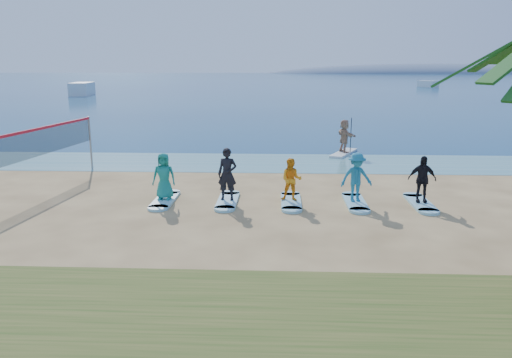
{
  "coord_description": "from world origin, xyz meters",
  "views": [
    {
      "loc": [
        -0.2,
        -14.09,
        4.78
      ],
      "look_at": [
        -0.95,
        2.0,
        1.1
      ],
      "focal_mm": 35.0,
      "sensor_mm": 36.0,
      "label": 1
    }
  ],
  "objects_px": {
    "student_2": "(291,180)",
    "surfboard_3": "(355,202)",
    "boat_offshore_b": "(428,87)",
    "surfboard_0": "(165,200)",
    "volleyball_net": "(32,144)",
    "student_3": "(356,177)",
    "paddleboarder": "(344,136)",
    "student_1": "(227,174)",
    "boat_offshore_a": "(83,95)",
    "surfboard_2": "(291,202)",
    "surfboard_4": "(420,203)",
    "surfboard_1": "(228,201)",
    "paddleboard": "(344,153)",
    "student_0": "(164,176)",
    "student_4": "(422,179)"
  },
  "relations": [
    {
      "from": "surfboard_0",
      "to": "student_3",
      "type": "distance_m",
      "value": 6.87
    },
    {
      "from": "paddleboard",
      "to": "surfboard_1",
      "type": "bearing_deg",
      "value": -93.91
    },
    {
      "from": "student_1",
      "to": "surfboard_3",
      "type": "distance_m",
      "value": 4.64
    },
    {
      "from": "surfboard_0",
      "to": "student_2",
      "type": "height_order",
      "value": "student_2"
    },
    {
      "from": "boat_offshore_b",
      "to": "student_2",
      "type": "height_order",
      "value": "student_2"
    },
    {
      "from": "student_0",
      "to": "student_3",
      "type": "bearing_deg",
      "value": 0.27
    },
    {
      "from": "student_0",
      "to": "surfboard_1",
      "type": "relative_size",
      "value": 0.76
    },
    {
      "from": "boat_offshore_a",
      "to": "student_1",
      "type": "bearing_deg",
      "value": -74.12
    },
    {
      "from": "surfboard_2",
      "to": "student_2",
      "type": "height_order",
      "value": "student_2"
    },
    {
      "from": "student_2",
      "to": "surfboard_3",
      "type": "relative_size",
      "value": 0.69
    },
    {
      "from": "boat_offshore_a",
      "to": "surfboard_1",
      "type": "relative_size",
      "value": 3.34
    },
    {
      "from": "paddleboarder",
      "to": "student_1",
      "type": "height_order",
      "value": "student_1"
    },
    {
      "from": "paddleboarder",
      "to": "student_3",
      "type": "xyz_separation_m",
      "value": [
        -0.85,
        -10.13,
        -0.06
      ]
    },
    {
      "from": "boat_offshore_b",
      "to": "volleyball_net",
      "type": "bearing_deg",
      "value": -137.08
    },
    {
      "from": "paddleboarder",
      "to": "student_1",
      "type": "distance_m",
      "value": 11.47
    },
    {
      "from": "surfboard_2",
      "to": "student_2",
      "type": "distance_m",
      "value": 0.8
    },
    {
      "from": "student_2",
      "to": "surfboard_0",
      "type": "bearing_deg",
      "value": -172.55
    },
    {
      "from": "surfboard_0",
      "to": "surfboard_1",
      "type": "height_order",
      "value": "same"
    },
    {
      "from": "student_1",
      "to": "boat_offshore_a",
      "type": "bearing_deg",
      "value": 121.53
    },
    {
      "from": "student_1",
      "to": "student_3",
      "type": "distance_m",
      "value": 4.54
    },
    {
      "from": "paddleboard",
      "to": "surfboard_0",
      "type": "distance_m",
      "value": 12.7
    },
    {
      "from": "paddleboarder",
      "to": "boat_offshore_a",
      "type": "bearing_deg",
      "value": 11.13
    },
    {
      "from": "surfboard_3",
      "to": "surfboard_0",
      "type": "bearing_deg",
      "value": 180.0
    },
    {
      "from": "surfboard_0",
      "to": "surfboard_1",
      "type": "xyz_separation_m",
      "value": [
        2.27,
        0.0,
        0.0
      ]
    },
    {
      "from": "paddleboard",
      "to": "boat_offshore_b",
      "type": "xyz_separation_m",
      "value": [
        29.46,
        87.36,
        -0.06
      ]
    },
    {
      "from": "boat_offshore_a",
      "to": "surfboard_2",
      "type": "xyz_separation_m",
      "value": [
        32.5,
        -63.55,
        0.04
      ]
    },
    {
      "from": "volleyball_net",
      "to": "student_3",
      "type": "relative_size",
      "value": 5.22
    },
    {
      "from": "paddleboarder",
      "to": "surfboard_2",
      "type": "distance_m",
      "value": 10.64
    },
    {
      "from": "volleyball_net",
      "to": "surfboard_3",
      "type": "height_order",
      "value": "volleyball_net"
    },
    {
      "from": "surfboard_0",
      "to": "student_0",
      "type": "relative_size",
      "value": 1.32
    },
    {
      "from": "volleyball_net",
      "to": "surfboard_0",
      "type": "relative_size",
      "value": 4.11
    },
    {
      "from": "student_4",
      "to": "surfboard_4",
      "type": "bearing_deg",
      "value": 0.0
    },
    {
      "from": "boat_offshore_a",
      "to": "student_1",
      "type": "distance_m",
      "value": 70.39
    },
    {
      "from": "surfboard_2",
      "to": "surfboard_4",
      "type": "relative_size",
      "value": 1.0
    },
    {
      "from": "volleyball_net",
      "to": "surfboard_1",
      "type": "relative_size",
      "value": 4.11
    },
    {
      "from": "surfboard_3",
      "to": "student_3",
      "type": "bearing_deg",
      "value": 0.0
    },
    {
      "from": "surfboard_1",
      "to": "surfboard_2",
      "type": "relative_size",
      "value": 1.0
    },
    {
      "from": "student_4",
      "to": "surfboard_3",
      "type": "bearing_deg",
      "value": -176.77
    },
    {
      "from": "surfboard_0",
      "to": "student_1",
      "type": "relative_size",
      "value": 1.18
    },
    {
      "from": "boat_offshore_b",
      "to": "surfboard_0",
      "type": "relative_size",
      "value": 2.32
    },
    {
      "from": "surfboard_0",
      "to": "student_0",
      "type": "xyz_separation_m",
      "value": [
        0.0,
        0.0,
        0.88
      ]
    },
    {
      "from": "paddleboarder",
      "to": "surfboard_2",
      "type": "relative_size",
      "value": 0.81
    },
    {
      "from": "surfboard_0",
      "to": "paddleboarder",
      "type": "bearing_deg",
      "value": 52.91
    },
    {
      "from": "surfboard_1",
      "to": "student_4",
      "type": "xyz_separation_m",
      "value": [
        6.81,
        0.0,
        0.87
      ]
    },
    {
      "from": "surfboard_2",
      "to": "boat_offshore_b",
      "type": "bearing_deg",
      "value": 71.52
    },
    {
      "from": "boat_offshore_a",
      "to": "student_2",
      "type": "relative_size",
      "value": 4.86
    },
    {
      "from": "student_1",
      "to": "surfboard_3",
      "type": "relative_size",
      "value": 0.85
    },
    {
      "from": "surfboard_2",
      "to": "student_3",
      "type": "xyz_separation_m",
      "value": [
        2.27,
        0.0,
        0.91
      ]
    },
    {
      "from": "surfboard_1",
      "to": "surfboard_2",
      "type": "xyz_separation_m",
      "value": [
        2.27,
        0.0,
        0.0
      ]
    },
    {
      "from": "student_0",
      "to": "student_3",
      "type": "height_order",
      "value": "student_3"
    }
  ]
}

